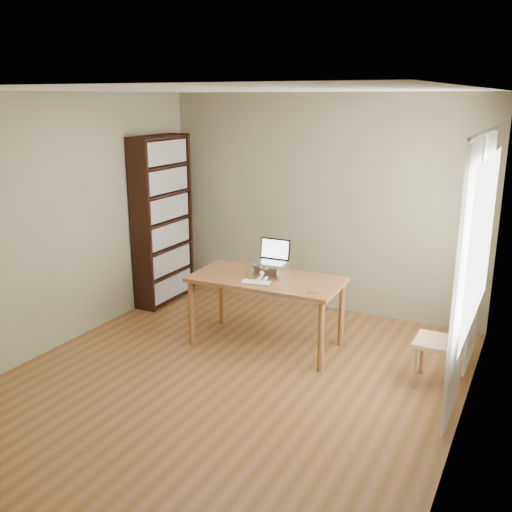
{
  "coord_description": "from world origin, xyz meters",
  "views": [
    {
      "loc": [
        2.42,
        -4.12,
        2.55
      ],
      "look_at": [
        -0.17,
        0.87,
        0.97
      ],
      "focal_mm": 40.0,
      "sensor_mm": 36.0,
      "label": 1
    }
  ],
  "objects_px": {
    "bookshelf": "(163,221)",
    "laptop": "(273,257)",
    "chair": "(446,338)",
    "desk": "(267,285)",
    "cat": "(269,268)",
    "keyboard": "(256,283)"
  },
  "relations": [
    {
      "from": "laptop",
      "to": "keyboard",
      "type": "xyz_separation_m",
      "value": [
        -0.01,
        -0.36,
        -0.18
      ]
    },
    {
      "from": "bookshelf",
      "to": "chair",
      "type": "distance_m",
      "value": 3.72
    },
    {
      "from": "bookshelf",
      "to": "chair",
      "type": "relative_size",
      "value": 2.4
    },
    {
      "from": "laptop",
      "to": "cat",
      "type": "bearing_deg",
      "value": -136.39
    },
    {
      "from": "bookshelf",
      "to": "chair",
      "type": "height_order",
      "value": "bookshelf"
    },
    {
      "from": "keyboard",
      "to": "cat",
      "type": "distance_m",
      "value": 0.34
    },
    {
      "from": "bookshelf",
      "to": "keyboard",
      "type": "bearing_deg",
      "value": -26.28
    },
    {
      "from": "laptop",
      "to": "chair",
      "type": "xyz_separation_m",
      "value": [
        1.82,
        -0.2,
        -0.47
      ]
    },
    {
      "from": "keyboard",
      "to": "chair",
      "type": "relative_size",
      "value": 0.37
    },
    {
      "from": "bookshelf",
      "to": "laptop",
      "type": "distance_m",
      "value": 1.86
    },
    {
      "from": "desk",
      "to": "laptop",
      "type": "xyz_separation_m",
      "value": [
        0.0,
        0.14,
        0.28
      ]
    },
    {
      "from": "bookshelf",
      "to": "desk",
      "type": "height_order",
      "value": "bookshelf"
    },
    {
      "from": "cat",
      "to": "desk",
      "type": "bearing_deg",
      "value": -86.28
    },
    {
      "from": "keyboard",
      "to": "cat",
      "type": "xyz_separation_m",
      "value": [
        -0.02,
        0.33,
        0.06
      ]
    },
    {
      "from": "laptop",
      "to": "keyboard",
      "type": "height_order",
      "value": "laptop"
    },
    {
      "from": "desk",
      "to": "chair",
      "type": "bearing_deg",
      "value": -4.05
    },
    {
      "from": "chair",
      "to": "cat",
      "type": "bearing_deg",
      "value": 174.12
    },
    {
      "from": "laptop",
      "to": "desk",
      "type": "bearing_deg",
      "value": -92.03
    },
    {
      "from": "laptop",
      "to": "keyboard",
      "type": "relative_size",
      "value": 1.03
    },
    {
      "from": "bookshelf",
      "to": "keyboard",
      "type": "height_order",
      "value": "bookshelf"
    },
    {
      "from": "bookshelf",
      "to": "cat",
      "type": "bearing_deg",
      "value": -17.25
    },
    {
      "from": "desk",
      "to": "chair",
      "type": "height_order",
      "value": "chair"
    }
  ]
}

